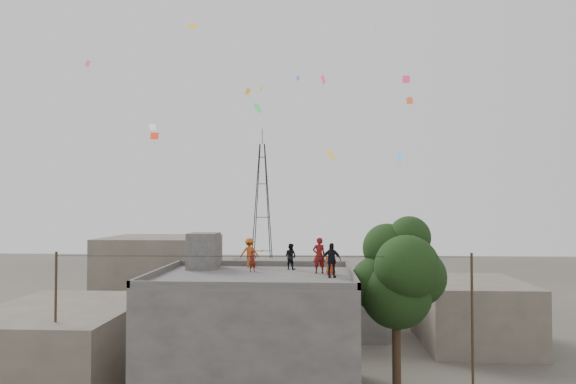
# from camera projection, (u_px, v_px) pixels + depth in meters

# --- Properties ---
(main_building) EXTENTS (10.00, 8.00, 6.10)m
(main_building) POSITION_uv_depth(u_px,v_px,m) (254.00, 336.00, 24.24)
(main_building) COLOR #474442
(main_building) RESTS_ON ground
(parapet) EXTENTS (10.00, 8.00, 0.30)m
(parapet) POSITION_uv_depth(u_px,v_px,m) (254.00, 273.00, 24.33)
(parapet) COLOR #474442
(parapet) RESTS_ON main_building
(stair_head_box) EXTENTS (1.60, 1.80, 2.00)m
(stair_head_box) POSITION_uv_depth(u_px,v_px,m) (204.00, 251.00, 27.13)
(stair_head_box) COLOR #474442
(stair_head_box) RESTS_ON main_building
(neighbor_west) EXTENTS (8.00, 10.00, 4.00)m
(neighbor_west) POSITION_uv_depth(u_px,v_px,m) (63.00, 342.00, 26.82)
(neighbor_west) COLOR #5B5548
(neighbor_west) RESTS_ON ground
(neighbor_north) EXTENTS (12.00, 9.00, 5.00)m
(neighbor_north) POSITION_uv_depth(u_px,v_px,m) (301.00, 296.00, 38.08)
(neighbor_north) COLOR #474442
(neighbor_north) RESTS_ON ground
(neighbor_northwest) EXTENTS (9.00, 8.00, 7.00)m
(neighbor_northwest) POSITION_uv_depth(u_px,v_px,m) (161.00, 278.00, 40.78)
(neighbor_northwest) COLOR #5B5548
(neighbor_northwest) RESTS_ON ground
(neighbor_east) EXTENTS (7.00, 8.00, 4.40)m
(neighbor_east) POSITION_uv_depth(u_px,v_px,m) (472.00, 313.00, 33.41)
(neighbor_east) COLOR #5B5548
(neighbor_east) RESTS_ON ground
(tree) EXTENTS (4.90, 4.60, 9.10)m
(tree) POSITION_uv_depth(u_px,v_px,m) (399.00, 275.00, 24.51)
(tree) COLOR black
(tree) RESTS_ON ground
(utility_line) EXTENTS (20.12, 0.62, 7.40)m
(utility_line) POSITION_uv_depth(u_px,v_px,m) (261.00, 327.00, 22.98)
(utility_line) COLOR black
(utility_line) RESTS_ON ground
(transmission_tower) EXTENTS (2.97, 2.97, 20.01)m
(transmission_tower) POSITION_uv_depth(u_px,v_px,m) (262.00, 210.00, 64.55)
(transmission_tower) COLOR black
(transmission_tower) RESTS_ON ground
(person_red_adult) EXTENTS (0.76, 0.58, 1.87)m
(person_red_adult) POSITION_uv_depth(u_px,v_px,m) (319.00, 255.00, 25.13)
(person_red_adult) COLOR maroon
(person_red_adult) RESTS_ON main_building
(person_orange_child) EXTENTS (0.71, 0.54, 1.32)m
(person_orange_child) POSITION_uv_depth(u_px,v_px,m) (331.00, 262.00, 24.64)
(person_orange_child) COLOR red
(person_orange_child) RESTS_ON main_building
(person_dark_child) EXTENTS (0.88, 0.83, 1.43)m
(person_dark_child) POSITION_uv_depth(u_px,v_px,m) (291.00, 256.00, 26.71)
(person_dark_child) COLOR black
(person_dark_child) RESTS_ON main_building
(person_dark_adult) EXTENTS (1.04, 0.54, 1.70)m
(person_dark_adult) POSITION_uv_depth(u_px,v_px,m) (331.00, 260.00, 23.70)
(person_dark_adult) COLOR black
(person_dark_adult) RESTS_ON main_building
(person_orange_adult) EXTENTS (1.16, 0.79, 1.66)m
(person_orange_adult) POSITION_uv_depth(u_px,v_px,m) (249.00, 253.00, 27.78)
(person_orange_adult) COLOR #BE5315
(person_orange_adult) RESTS_ON main_building
(person_red_child) EXTENTS (0.50, 0.44, 1.16)m
(person_red_child) POSITION_uv_depth(u_px,v_px,m) (253.00, 261.00, 25.77)
(person_red_child) COLOR maroon
(person_red_child) RESTS_ON main_building
(kites) EXTENTS (21.53, 14.06, 10.87)m
(kites) POSITION_uv_depth(u_px,v_px,m) (288.00, 99.00, 31.58)
(kites) COLOR red
(kites) RESTS_ON ground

